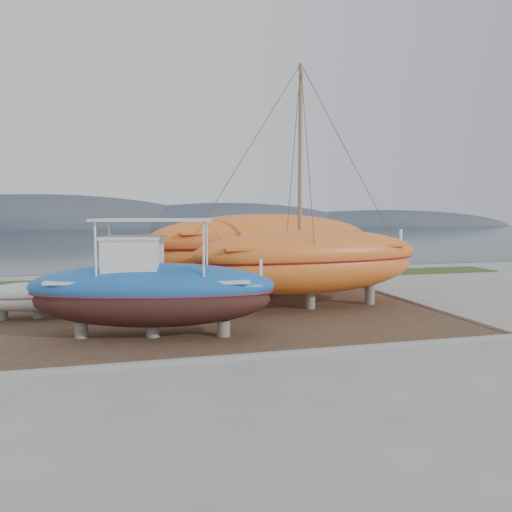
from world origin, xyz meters
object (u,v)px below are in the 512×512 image
object	(u,v)px
blue_caique	(152,278)
orange_sailboat	(311,189)
white_dinghy	(38,300)
orange_bare_hull	(266,256)

from	to	relation	value
blue_caique	orange_sailboat	xyz separation A→B (m)	(6.88, 3.31, 3.16)
blue_caique	white_dinghy	xyz separation A→B (m)	(-4.20, 4.23, -1.28)
blue_caique	white_dinghy	bearing A→B (deg)	147.16
blue_caique	orange_sailboat	world-z (taller)	orange_sailboat
orange_sailboat	orange_bare_hull	world-z (taller)	orange_sailboat
orange_bare_hull	blue_caique	bearing A→B (deg)	-140.74
blue_caique	orange_bare_hull	xyz separation A→B (m)	(5.97, 7.19, 0.01)
blue_caique	orange_bare_hull	bearing A→B (deg)	62.66
orange_sailboat	orange_bare_hull	bearing A→B (deg)	97.40
orange_sailboat	white_dinghy	bearing A→B (deg)	169.49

